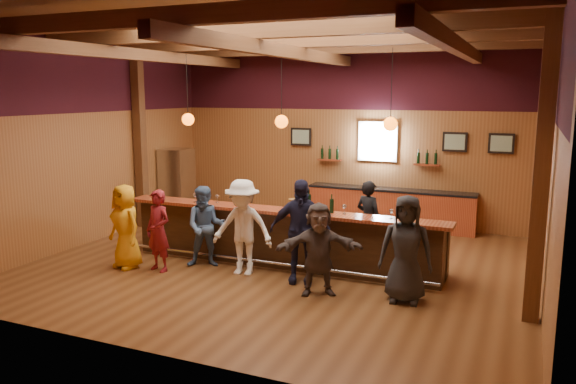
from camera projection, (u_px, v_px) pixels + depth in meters
name	position (u px, v px, depth m)	size (l,w,h in m)	color
room	(283.00, 93.00, 10.14)	(9.04, 9.00, 4.52)	brown
bar_counter	(286.00, 236.00, 10.70)	(6.30, 1.07, 1.11)	black
back_bar_cabinet	(390.00, 208.00, 13.48)	(4.00, 0.52, 0.95)	maroon
window	(378.00, 141.00, 13.56)	(0.95, 0.09, 0.95)	silver
framed_pictures	(414.00, 141.00, 13.20)	(5.35, 0.05, 0.45)	black
wine_shelves	(377.00, 159.00, 13.57)	(3.00, 0.18, 0.30)	maroon
pendant_lights	(281.00, 121.00, 10.18)	(4.24, 0.24, 1.37)	black
stainless_fridge	(177.00, 184.00, 14.45)	(0.70, 0.70, 1.80)	silver
customer_orange	(125.00, 226.00, 10.36)	(0.77, 0.50, 1.57)	orange
customer_redvest	(158.00, 231.00, 10.17)	(0.55, 0.36, 1.50)	maroon
customer_denim	(206.00, 227.00, 10.43)	(0.74, 0.58, 1.53)	#47658F
customer_white	(243.00, 228.00, 9.95)	(1.11, 0.64, 1.72)	white
customer_navy	(300.00, 231.00, 9.54)	(1.05, 0.44, 1.80)	#1B1B36
customer_brown	(319.00, 249.00, 8.98)	(1.40, 0.44, 1.51)	#4C403D
customer_dark	(406.00, 249.00, 8.65)	(0.82, 0.54, 1.69)	black
bartender	(369.00, 220.00, 10.96)	(0.56, 0.37, 1.54)	black
ice_bucket	(294.00, 205.00, 10.16)	(0.20, 0.20, 0.21)	brown
bottle_a	(309.00, 202.00, 10.21)	(0.08, 0.08, 0.38)	black
bottle_b	(332.00, 206.00, 9.96)	(0.07, 0.07, 0.34)	black
glass_a	(160.00, 192.00, 11.38)	(0.08, 0.08, 0.18)	silver
glass_b	(195.00, 195.00, 10.93)	(0.08, 0.08, 0.19)	silver
glass_c	(217.00, 197.00, 10.90)	(0.07, 0.07, 0.16)	silver
glass_d	(236.00, 199.00, 10.56)	(0.09, 0.09, 0.20)	silver
glass_e	(245.00, 200.00, 10.48)	(0.08, 0.08, 0.18)	silver
glass_f	(310.00, 206.00, 10.01)	(0.07, 0.07, 0.16)	silver
glass_g	(344.00, 207.00, 9.87)	(0.08, 0.08, 0.18)	silver
glass_h	(391.00, 212.00, 9.53)	(0.07, 0.07, 0.17)	silver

